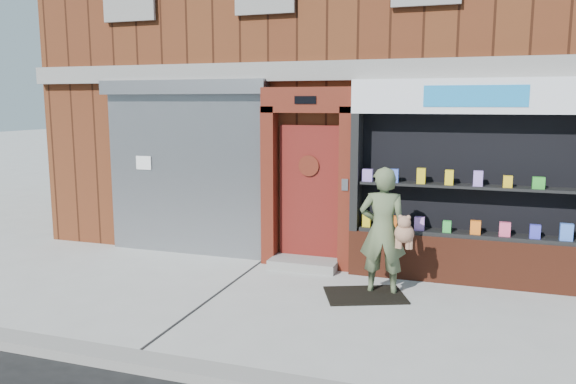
% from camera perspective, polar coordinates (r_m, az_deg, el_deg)
% --- Properties ---
extents(ground, '(80.00, 80.00, 0.00)m').
position_cam_1_polar(ground, '(7.45, 3.42, -11.86)').
color(ground, '#9E9E99').
rests_on(ground, ground).
extents(curb, '(60.00, 0.30, 0.12)m').
position_cam_1_polar(curb, '(5.56, -2.71, -18.81)').
color(curb, gray).
rests_on(curb, ground).
extents(building, '(12.00, 8.16, 8.00)m').
position_cam_1_polar(building, '(12.91, 10.80, 14.87)').
color(building, '#542613').
rests_on(building, ground).
extents(shutter_bay, '(3.10, 0.30, 3.04)m').
position_cam_1_polar(shutter_bay, '(9.94, -10.44, 3.49)').
color(shutter_bay, gray).
rests_on(shutter_bay, ground).
extents(red_door_bay, '(1.52, 0.58, 2.90)m').
position_cam_1_polar(red_door_bay, '(9.03, 2.00, 1.42)').
color(red_door_bay, '#56190E').
rests_on(red_door_bay, ground).
extents(pharmacy_bay, '(3.50, 0.41, 3.00)m').
position_cam_1_polar(pharmacy_bay, '(8.63, 18.00, 0.05)').
color(pharmacy_bay, '#612717').
rests_on(pharmacy_bay, ground).
extents(woman, '(0.79, 0.50, 1.79)m').
position_cam_1_polar(woman, '(7.93, 9.71, -3.89)').
color(woman, '#556441').
rests_on(woman, ground).
extents(doormat, '(1.28, 1.10, 0.03)m').
position_cam_1_polar(doormat, '(8.00, 7.82, -10.33)').
color(doormat, black).
rests_on(doormat, ground).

